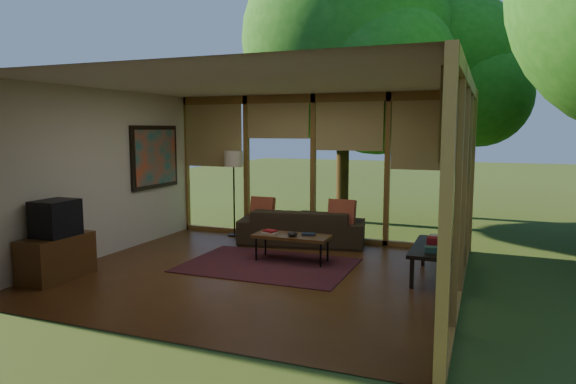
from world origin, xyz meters
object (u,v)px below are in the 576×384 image
at_px(media_cabinet, 57,257).
at_px(television, 56,218).
at_px(sofa, 302,226).
at_px(side_console, 435,249).
at_px(coffee_table, 292,237).
at_px(floor_lamp, 234,164).

bearing_deg(media_cabinet, television, 0.00).
relative_size(media_cabinet, television, 1.82).
relative_size(sofa, television, 4.03).
xyz_separation_m(sofa, media_cabinet, (-2.43, -3.25, -0.02)).
distance_m(media_cabinet, side_console, 5.24).
xyz_separation_m(sofa, side_console, (2.44, -1.31, 0.09)).
bearing_deg(side_console, coffee_table, 177.37).
height_order(coffee_table, side_console, side_console).
height_order(television, coffee_table, television).
bearing_deg(floor_lamp, media_cabinet, -105.24).
relative_size(floor_lamp, coffee_table, 1.38).
bearing_deg(television, sofa, 53.44).
height_order(sofa, floor_lamp, floor_lamp).
xyz_separation_m(floor_lamp, coffee_table, (1.75, -1.44, -1.01)).
xyz_separation_m(television, side_console, (4.85, 1.94, -0.44)).
bearing_deg(sofa, media_cabinet, 42.25).
bearing_deg(media_cabinet, coffee_table, 37.13).
relative_size(sofa, media_cabinet, 2.22).
xyz_separation_m(floor_lamp, side_console, (3.92, -1.54, -1.00)).
bearing_deg(coffee_table, television, -142.67).
height_order(media_cabinet, coffee_table, media_cabinet).
relative_size(television, floor_lamp, 0.33).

